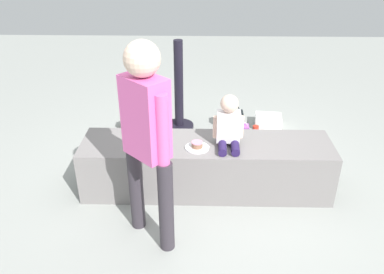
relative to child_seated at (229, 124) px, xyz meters
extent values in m
plane|color=#979A95|center=(-0.19, 0.03, -0.72)|extent=(12.00, 12.00, 0.00)
cube|color=gray|center=(-0.19, 0.03, -0.47)|extent=(2.34, 0.57, 0.51)
cylinder|color=#26194B|center=(-0.05, -0.09, -0.18)|extent=(0.08, 0.25, 0.08)
cylinder|color=#26194B|center=(0.06, -0.09, -0.18)|extent=(0.08, 0.25, 0.08)
cube|color=white|center=(0.00, 0.02, -0.03)|extent=(0.21, 0.14, 0.28)
sphere|color=beige|center=(0.00, 0.02, 0.19)|extent=(0.16, 0.16, 0.16)
cylinder|color=beige|center=(-0.12, 0.02, -0.04)|extent=(0.05, 0.05, 0.21)
cylinder|color=beige|center=(0.11, 0.02, -0.04)|extent=(0.05, 0.05, 0.21)
cylinder|color=#332D35|center=(-0.51, -0.78, -0.33)|extent=(0.12, 0.12, 0.79)
cylinder|color=#332D35|center=(-0.78, -0.53, -0.33)|extent=(0.12, 0.12, 0.79)
cube|color=#DE5AA4|center=(-0.64, -0.65, 0.37)|extent=(0.38, 0.38, 0.60)
sphere|color=beige|center=(-0.64, -0.65, 0.80)|extent=(0.25, 0.25, 0.25)
cylinder|color=#DE5AA4|center=(-0.51, -0.77, 0.31)|extent=(0.09, 0.09, 0.57)
cylinder|color=#DE5AA4|center=(-0.77, -0.53, 0.31)|extent=(0.09, 0.09, 0.57)
cylinder|color=white|center=(-0.28, -0.07, -0.21)|extent=(0.22, 0.22, 0.01)
cylinder|color=#8C6149|center=(-0.28, -0.07, -0.18)|extent=(0.10, 0.10, 0.04)
cylinder|color=pink|center=(-0.28, -0.07, -0.15)|extent=(0.10, 0.10, 0.01)
cube|color=silver|center=(-0.22, -0.08, -0.20)|extent=(0.11, 0.04, 0.00)
cube|color=#B259BF|center=(0.20, 0.87, -0.58)|extent=(0.19, 0.11, 0.27)
torus|color=white|center=(0.16, 0.87, -0.45)|extent=(0.08, 0.01, 0.08)
torus|color=white|center=(0.25, 0.87, -0.45)|extent=(0.08, 0.01, 0.08)
cylinder|color=black|center=(-0.52, 1.35, -0.70)|extent=(0.36, 0.36, 0.04)
cylinder|color=black|center=(-0.52, 1.35, -0.14)|extent=(0.11, 0.11, 1.08)
cylinder|color=silver|center=(-0.79, 1.13, -0.63)|extent=(0.06, 0.06, 0.19)
cone|color=silver|center=(-0.79, 1.13, -0.52)|extent=(0.06, 0.06, 0.03)
cylinder|color=blue|center=(-0.79, 1.13, -0.49)|extent=(0.03, 0.03, 0.02)
cylinder|color=red|center=(0.43, 1.18, -0.67)|extent=(0.08, 0.08, 0.11)
cube|color=white|center=(0.62, 1.40, -0.65)|extent=(0.36, 0.32, 0.15)
cube|color=black|center=(0.14, 1.39, -0.62)|extent=(0.30, 0.14, 0.21)
torus|color=black|center=(0.14, 1.39, -0.51)|extent=(0.22, 0.01, 0.22)
cube|color=brown|center=(-1.11, 1.25, -0.63)|extent=(0.27, 0.12, 0.19)
torus|color=brown|center=(-1.11, 1.25, -0.53)|extent=(0.20, 0.01, 0.20)
camera|label=1|loc=(-0.25, -3.17, 1.58)|focal=36.99mm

